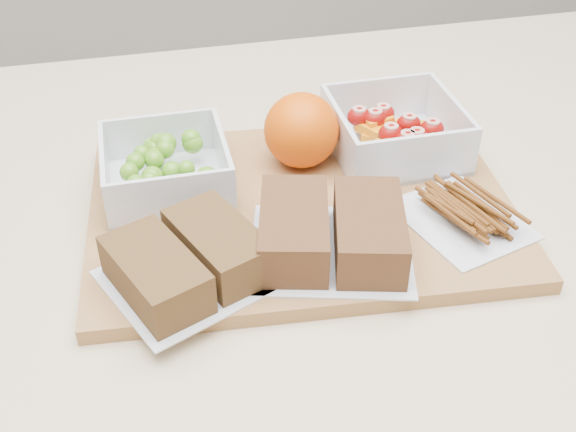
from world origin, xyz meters
name	(u,v)px	position (x,y,z in m)	size (l,w,h in m)	color
cutting_board	(301,208)	(0.02, 0.02, 0.91)	(0.42, 0.30, 0.02)	#A37443
grape_container	(167,168)	(-0.10, 0.08, 0.94)	(0.12, 0.12, 0.05)	silver
fruit_container	(394,134)	(0.15, 0.09, 0.94)	(0.13, 0.13, 0.06)	silver
orange	(301,130)	(0.04, 0.10, 0.96)	(0.08, 0.08, 0.08)	#E65305
sandwich_bag_left	(188,261)	(-0.10, -0.06, 0.94)	(0.17, 0.16, 0.04)	silver
sandwich_bag_center	(331,232)	(0.03, -0.05, 0.94)	(0.18, 0.16, 0.05)	silver
pretzel_bag	(463,210)	(0.17, -0.04, 0.93)	(0.13, 0.15, 0.03)	silver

